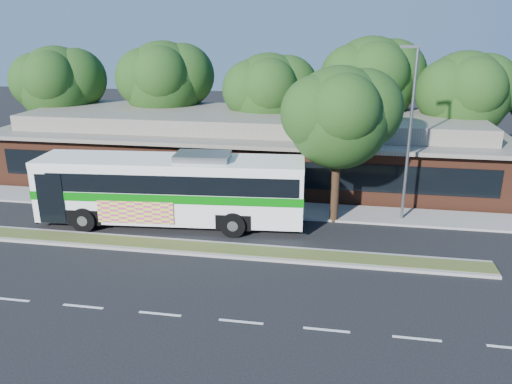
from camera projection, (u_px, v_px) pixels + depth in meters
The scene contains 12 objects.
ground at pixel (198, 255), 22.77m from camera, with size 120.00×120.00×0.00m, color black.
median_strip at pixel (202, 248), 23.31m from camera, with size 26.00×1.10×0.15m, color #4E5624.
sidewalk at pixel (229, 207), 28.74m from camera, with size 44.00×2.60×0.12m, color gray.
plaza_building at pixel (249, 146), 34.25m from camera, with size 33.20×11.20×4.45m.
lamp_post at pixel (409, 130), 25.31m from camera, with size 0.93×0.18×9.07m.
tree_bg_a at pixel (64, 83), 37.42m from camera, with size 6.47×5.80×8.63m.
tree_bg_b at pixel (170, 80), 36.99m from camera, with size 6.69×6.00×9.00m.
tree_bg_c at pixel (274, 92), 34.94m from camera, with size 6.24×5.60×8.26m.
tree_bg_d at pixel (377, 80), 34.51m from camera, with size 6.91×6.20×9.37m.
tree_bg_e at pixel (470, 93), 32.82m from camera, with size 6.47×5.80×8.50m.
transit_bus at pixel (172, 185), 25.74m from camera, with size 13.93×4.04×3.86m.
sidewalk_tree at pixel (346, 115), 25.03m from camera, with size 5.78×5.18×8.16m.
Camera 1 is at (6.10, -19.96, 9.90)m, focal length 35.00 mm.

